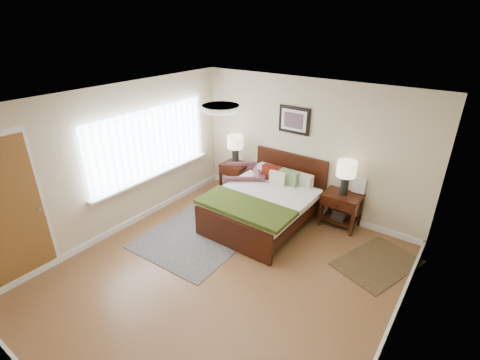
{
  "coord_description": "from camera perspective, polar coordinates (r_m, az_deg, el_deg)",
  "views": [
    {
      "loc": [
        2.55,
        -3.12,
        3.43
      ],
      "look_at": [
        -0.42,
        0.97,
        1.05
      ],
      "focal_mm": 26.0,
      "sensor_mm": 36.0,
      "label": 1
    }
  ],
  "objects": [
    {
      "name": "floor",
      "position": [
        5.29,
        -2.55,
        -15.21
      ],
      "size": [
        5.0,
        5.0,
        0.0
      ],
      "primitive_type": "plane",
      "color": "brown",
      "rests_on": "ground"
    },
    {
      "name": "back_wall",
      "position": [
        6.55,
        11.0,
        5.29
      ],
      "size": [
        4.5,
        0.04,
        2.5
      ],
      "primitive_type": "cube",
      "color": "#C9B691",
      "rests_on": "ground"
    },
    {
      "name": "front_wall",
      "position": [
        3.42,
        -31.78,
        -19.15
      ],
      "size": [
        4.5,
        0.04,
        2.5
      ],
      "primitive_type": "cube",
      "color": "#C9B691",
      "rests_on": "ground"
    },
    {
      "name": "left_wall",
      "position": [
        6.13,
        -19.53,
        2.87
      ],
      "size": [
        0.04,
        5.0,
        2.5
      ],
      "primitive_type": "cube",
      "color": "#C9B691",
      "rests_on": "ground"
    },
    {
      "name": "right_wall",
      "position": [
        3.82,
        25.26,
        -12.45
      ],
      "size": [
        0.04,
        5.0,
        2.5
      ],
      "primitive_type": "cube",
      "color": "#C9B691",
      "rests_on": "ground"
    },
    {
      "name": "ceiling",
      "position": [
        4.14,
        -3.23,
        12.17
      ],
      "size": [
        4.5,
        5.0,
        0.02
      ],
      "primitive_type": "cube",
      "color": "white",
      "rests_on": "back_wall"
    },
    {
      "name": "window",
      "position": [
        6.43,
        -14.4,
        5.79
      ],
      "size": [
        0.11,
        2.72,
        1.32
      ],
      "color": "silver",
      "rests_on": "left_wall"
    },
    {
      "name": "door",
      "position": [
        5.51,
        -33.9,
        -4.83
      ],
      "size": [
        0.06,
        1.0,
        2.18
      ],
      "color": "silver",
      "rests_on": "ground"
    },
    {
      "name": "ceil_fixture",
      "position": [
        4.14,
        -3.21,
        11.7
      ],
      "size": [
        0.44,
        0.44,
        0.08
      ],
      "color": "white",
      "rests_on": "ceiling"
    },
    {
      "name": "bed",
      "position": [
        6.2,
        4.05,
        -3.17
      ],
      "size": [
        1.63,
        1.96,
        1.06
      ],
      "color": "#331107",
      "rests_on": "ground"
    },
    {
      "name": "wall_art",
      "position": [
        6.5,
        8.86,
        9.67
      ],
      "size": [
        0.62,
        0.05,
        0.5
      ],
      "color": "black",
      "rests_on": "back_wall"
    },
    {
      "name": "nightstand_left",
      "position": [
        7.33,
        -0.85,
        1.74
      ],
      "size": [
        0.53,
        0.48,
        0.64
      ],
      "color": "#331107",
      "rests_on": "ground"
    },
    {
      "name": "nightstand_right",
      "position": [
        6.41,
        16.26,
        -4.3
      ],
      "size": [
        0.64,
        0.48,
        0.63
      ],
      "color": "#331107",
      "rests_on": "ground"
    },
    {
      "name": "lamp_left",
      "position": [
        7.14,
        -0.77,
        5.85
      ],
      "size": [
        0.33,
        0.33,
        0.61
      ],
      "color": "black",
      "rests_on": "nightstand_left"
    },
    {
      "name": "lamp_right",
      "position": [
        6.13,
        17.05,
        1.28
      ],
      "size": [
        0.33,
        0.33,
        0.61
      ],
      "color": "black",
      "rests_on": "nightstand_right"
    },
    {
      "name": "armchair",
      "position": [
        6.99,
        0.62,
        -0.78
      ],
      "size": [
        1.11,
        1.11,
        0.74
      ],
      "primitive_type": "imported",
      "rotation": [
        0.0,
        0.0,
        -0.96
      ],
      "color": "brown",
      "rests_on": "ground"
    },
    {
      "name": "rug_persian",
      "position": [
        6.23,
        -5.77,
        -8.27
      ],
      "size": [
        1.68,
        2.32,
        0.01
      ],
      "primitive_type": "cube",
      "rotation": [
        0.0,
        0.0,
        0.03
      ],
      "color": "#0D1E42",
      "rests_on": "ground"
    },
    {
      "name": "rug_navy",
      "position": [
        5.88,
        21.6,
        -12.51
      ],
      "size": [
        1.21,
        1.48,
        0.01
      ],
      "primitive_type": "cube",
      "rotation": [
        0.0,
        0.0,
        -0.33
      ],
      "color": "black",
      "rests_on": "ground"
    }
  ]
}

